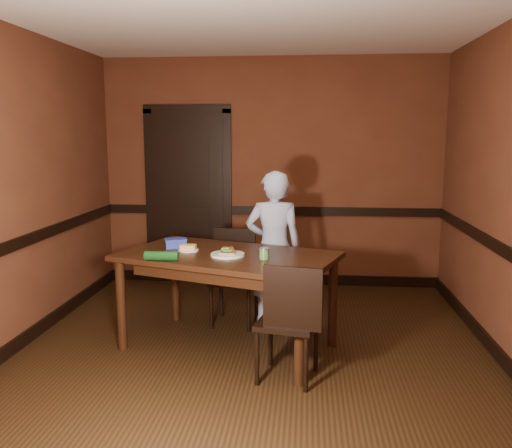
% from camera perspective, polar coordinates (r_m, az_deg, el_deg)
% --- Properties ---
extents(floor, '(4.00, 4.50, 0.01)m').
position_cam_1_polar(floor, '(4.58, -0.43, -13.81)').
color(floor, black).
rests_on(floor, ground).
extents(ceiling, '(4.00, 4.50, 0.01)m').
position_cam_1_polar(ceiling, '(4.30, -0.48, 21.41)').
color(ceiling, white).
rests_on(ceiling, ground).
extents(wall_back, '(4.00, 0.02, 2.70)m').
position_cam_1_polar(wall_back, '(6.47, 1.61, 5.38)').
color(wall_back, '#572C1A').
rests_on(wall_back, ground).
extents(wall_front, '(4.00, 0.02, 2.70)m').
position_cam_1_polar(wall_front, '(2.04, -7.00, -3.64)').
color(wall_front, '#572C1A').
rests_on(wall_front, ground).
extents(wall_left, '(0.02, 4.50, 2.70)m').
position_cam_1_polar(wall_left, '(4.86, -24.64, 3.18)').
color(wall_left, '#572C1A').
rests_on(wall_left, ground).
extents(dado_back, '(4.00, 0.03, 0.10)m').
position_cam_1_polar(dado_back, '(6.50, 1.58, 1.41)').
color(dado_back, black).
rests_on(dado_back, ground).
extents(dado_left, '(0.03, 4.50, 0.10)m').
position_cam_1_polar(dado_left, '(4.92, -24.13, -2.03)').
color(dado_left, black).
rests_on(dado_left, ground).
extents(dado_right, '(0.03, 4.50, 0.10)m').
position_cam_1_polar(dado_right, '(4.56, 25.28, -2.97)').
color(dado_right, black).
rests_on(dado_right, ground).
extents(baseboard_back, '(4.00, 0.03, 0.12)m').
position_cam_1_polar(baseboard_back, '(6.67, 1.55, -5.75)').
color(baseboard_back, black).
rests_on(baseboard_back, ground).
extents(baseboard_left, '(0.03, 4.50, 0.12)m').
position_cam_1_polar(baseboard_left, '(5.14, -23.48, -11.25)').
color(baseboard_left, black).
rests_on(baseboard_left, ground).
extents(baseboard_right, '(0.03, 4.50, 0.12)m').
position_cam_1_polar(baseboard_right, '(4.79, 24.56, -12.83)').
color(baseboard_right, black).
rests_on(baseboard_right, ground).
extents(door, '(1.05, 0.07, 2.20)m').
position_cam_1_polar(door, '(6.60, -7.13, 3.14)').
color(door, black).
rests_on(door, ground).
extents(dining_table, '(1.98, 1.51, 0.82)m').
position_cam_1_polar(dining_table, '(4.64, -2.98, -8.10)').
color(dining_table, black).
rests_on(dining_table, floor).
extents(chair_far, '(0.46, 0.46, 0.90)m').
position_cam_1_polar(chair_far, '(5.19, -2.31, -5.72)').
color(chair_far, black).
rests_on(chair_far, floor).
extents(chair_near, '(0.50, 0.50, 0.90)m').
position_cam_1_polar(chair_near, '(4.07, 3.35, -10.06)').
color(chair_near, black).
rests_on(chair_near, floor).
extents(person, '(0.57, 0.41, 1.47)m').
position_cam_1_polar(person, '(5.19, 1.88, -2.49)').
color(person, '#B0C4E9').
rests_on(person, floor).
extents(sandwich_plate, '(0.28, 0.28, 0.07)m').
position_cam_1_polar(sandwich_plate, '(4.45, -3.01, -3.11)').
color(sandwich_plate, white).
rests_on(sandwich_plate, dining_table).
extents(sauce_jar, '(0.08, 0.08, 0.09)m').
position_cam_1_polar(sauce_jar, '(4.32, 0.86, -3.12)').
color(sauce_jar, '#4D843F').
rests_on(sauce_jar, dining_table).
extents(cheese_saucer, '(0.17, 0.17, 0.05)m').
position_cam_1_polar(cheese_saucer, '(4.67, -7.14, -2.57)').
color(cheese_saucer, white).
rests_on(cheese_saucer, dining_table).
extents(food_tub, '(0.22, 0.19, 0.08)m').
position_cam_1_polar(food_tub, '(4.81, -8.46, -2.00)').
color(food_tub, '#3142BA').
rests_on(food_tub, dining_table).
extents(wrapped_veg, '(0.27, 0.08, 0.08)m').
position_cam_1_polar(wrapped_veg, '(4.34, -9.92, -3.32)').
color(wrapped_veg, '#0F4015').
rests_on(wrapped_veg, dining_table).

